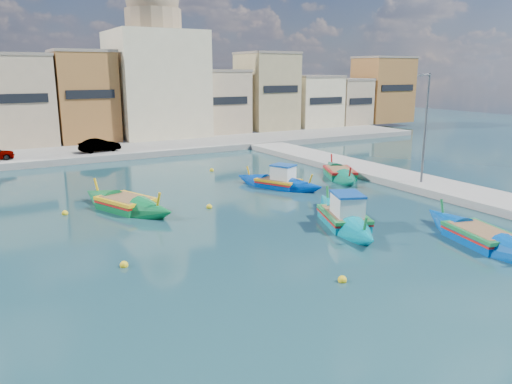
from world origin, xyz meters
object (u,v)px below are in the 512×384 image
object	(u,v)px
luzzu_turquoise_cabin	(344,219)
luzzu_blue_cabin	(279,183)
luzzu_cyan_mid	(340,174)
luzzu_green	(126,205)
church_block	(155,68)
luzzu_blue_south	(481,238)
quay_street_lamp	(425,128)

from	to	relation	value
luzzu_turquoise_cabin	luzzu_blue_cabin	distance (m)	9.48
luzzu_blue_cabin	luzzu_cyan_mid	bearing A→B (deg)	5.02
luzzu_blue_cabin	luzzu_turquoise_cabin	bearing A→B (deg)	-100.51
luzzu_green	church_block	bearing A→B (deg)	67.29
luzzu_turquoise_cabin	luzzu_cyan_mid	xyz separation A→B (m)	(7.76, 9.85, -0.09)
church_block	luzzu_cyan_mid	distance (m)	29.67
luzzu_turquoise_cabin	luzzu_blue_cabin	xyz separation A→B (m)	(1.73, 9.32, -0.03)
luzzu_blue_south	luzzu_turquoise_cabin	bearing A→B (deg)	123.87
luzzu_green	luzzu_blue_south	distance (m)	19.68
quay_street_lamp	luzzu_blue_south	xyz separation A→B (m)	(-6.40, -9.60, -4.07)
luzzu_blue_cabin	luzzu_blue_south	distance (m)	15.13
church_block	luzzu_blue_cabin	xyz separation A→B (m)	(-1.03, -28.62, -8.09)
church_block	luzzu_green	distance (m)	32.46
luzzu_turquoise_cabin	luzzu_green	xyz separation A→B (m)	(-9.38, 8.94, -0.07)
quay_street_lamp	luzzu_green	world-z (taller)	quay_street_lamp
church_block	luzzu_green	world-z (taller)	church_block
luzzu_cyan_mid	luzzu_blue_south	distance (m)	16.01
luzzu_turquoise_cabin	luzzu_green	distance (m)	12.95
luzzu_turquoise_cabin	luzzu_cyan_mid	bearing A→B (deg)	51.75
quay_street_lamp	luzzu_cyan_mid	bearing A→B (deg)	112.46
luzzu_cyan_mid	luzzu_green	size ratio (longest dim) A/B	0.96
quay_street_lamp	luzzu_blue_south	size ratio (longest dim) A/B	0.89
luzzu_blue_cabin	luzzu_cyan_mid	distance (m)	6.05
luzzu_blue_south	luzzu_green	bearing A→B (deg)	132.06
luzzu_blue_cabin	luzzu_cyan_mid	world-z (taller)	luzzu_blue_cabin
quay_street_lamp	luzzu_blue_cabin	distance (m)	10.82
church_block	luzzu_blue_cabin	world-z (taller)	church_block
luzzu_turquoise_cabin	luzzu_blue_south	xyz separation A→B (m)	(3.81, -5.67, -0.09)
church_block	luzzu_blue_south	xyz separation A→B (m)	(1.05, -43.60, -8.14)
quay_street_lamp	luzzu_blue_cabin	xyz separation A→B (m)	(-8.48, 5.38, -4.02)
quay_street_lamp	luzzu_cyan_mid	xyz separation A→B (m)	(-2.44, 5.91, -4.08)
church_block	quay_street_lamp	xyz separation A→B (m)	(7.44, -34.00, -4.07)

